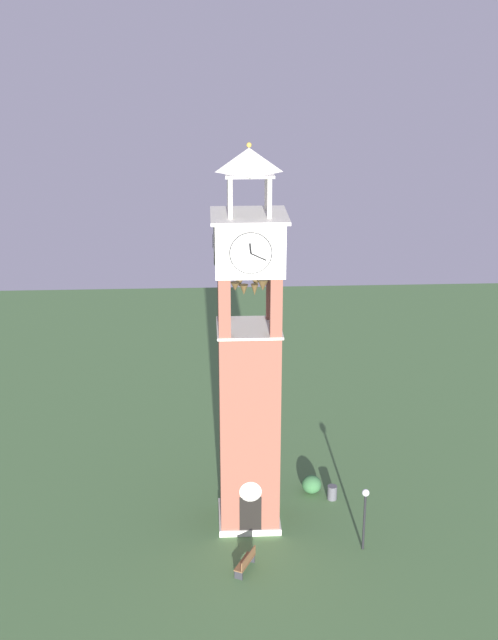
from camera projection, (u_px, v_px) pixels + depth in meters
ground at (249, 519)px, 44.27m from camera, size 80.00×80.00×0.00m
clock_tower at (249, 377)px, 41.52m from camera, size 3.54×3.54×19.49m
park_bench at (246, 562)px, 40.03m from camera, size 1.10×1.63×0.95m
lamp_post at (365, 507)px, 41.01m from camera, size 0.36×0.36×3.36m
trash_bin at (332, 493)px, 45.98m from camera, size 0.52×0.52×0.80m
shrub_near_entry at (312, 484)px, 46.61m from camera, size 1.07×1.07×0.99m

